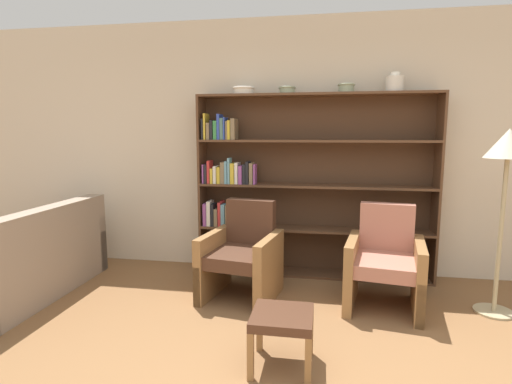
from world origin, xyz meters
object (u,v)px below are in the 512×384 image
at_px(bookshelf, 292,189).
at_px(floor_lamp, 508,157).
at_px(vase_tall, 395,84).
at_px(bowl_terracotta, 346,88).
at_px(bowl_olive, 244,90).
at_px(armchair_cushioned, 385,263).
at_px(couch, 21,264).
at_px(armchair_leather, 243,255).
at_px(bowl_copper, 287,90).
at_px(footstool, 282,322).

relative_size(bookshelf, floor_lamp, 1.58).
height_order(bookshelf, vase_tall, vase_tall).
distance_m(bookshelf, bowl_terracotta, 1.18).
height_order(bowl_olive, armchair_cushioned, bowl_olive).
relative_size(bowl_terracotta, vase_tall, 0.91).
height_order(couch, armchair_leather, armchair_leather).
xyz_separation_m(couch, armchair_cushioned, (3.36, 0.35, 0.09)).
bearing_deg(bowl_terracotta, bowl_copper, -180.00).
height_order(bowl_olive, couch, bowl_olive).
distance_m(couch, floor_lamp, 4.41).
xyz_separation_m(bowl_olive, vase_tall, (1.52, 0.00, 0.04)).
bearing_deg(floor_lamp, bowl_terracotta, 151.65).
bearing_deg(bowl_terracotta, floor_lamp, -28.35).
height_order(bowl_olive, vase_tall, vase_tall).
xyz_separation_m(floor_lamp, footstool, (-1.71, -1.11, -1.02)).
relative_size(armchair_leather, floor_lamp, 0.57).
distance_m(vase_tall, armchair_leather, 2.25).
height_order(vase_tall, couch, vase_tall).
bearing_deg(bowl_copper, footstool, -85.10).
bearing_deg(bowl_copper, armchair_leather, -116.30).
bearing_deg(floor_lamp, footstool, -146.99).
relative_size(bowl_terracotta, couch, 0.10).
relative_size(couch, footstool, 4.24).
xyz_separation_m(bowl_olive, bowl_terracotta, (1.06, 0.00, 0.01)).
xyz_separation_m(bookshelf, armchair_cushioned, (0.89, -0.70, -0.54)).
bearing_deg(bowl_terracotta, couch, -161.01).
xyz_separation_m(bookshelf, floor_lamp, (1.81, -0.71, 0.40)).
distance_m(bowl_copper, armchair_cushioned, 1.97).
height_order(vase_tall, floor_lamp, vase_tall).
bearing_deg(bowl_olive, bowl_copper, -0.00).
bearing_deg(bookshelf, armchair_leather, -119.39).
bearing_deg(couch, floor_lamp, -85.73).
bearing_deg(vase_tall, bowl_terracotta, 180.00).
bearing_deg(footstool, vase_tall, 63.10).
xyz_separation_m(vase_tall, floor_lamp, (0.80, -0.68, -0.68)).
relative_size(vase_tall, armchair_leather, 0.22).
distance_m(bowl_olive, bowl_terracotta, 1.06).
height_order(bookshelf, footstool, bookshelf).
distance_m(bookshelf, bowl_olive, 1.17).
height_order(vase_tall, armchair_leather, vase_tall).
xyz_separation_m(armchair_cushioned, floor_lamp, (0.92, -0.00, 0.94)).
relative_size(vase_tall, couch, 0.11).
height_order(armchair_cushioned, floor_lamp, floor_lamp).
relative_size(bowl_terracotta, armchair_leather, 0.20).
distance_m(bowl_copper, footstool, 2.45).
bearing_deg(armchair_cushioned, bowl_olive, -16.70).
xyz_separation_m(bookshelf, bowl_olive, (-0.52, -0.02, 1.05)).
distance_m(bookshelf, couch, 2.76).
xyz_separation_m(bookshelf, armchair_leather, (-0.40, -0.71, -0.54)).
height_order(bowl_copper, footstool, bowl_copper).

